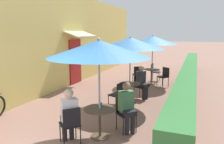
# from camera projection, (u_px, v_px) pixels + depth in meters

# --- Properties ---
(cafe_facade_wall) EXTENTS (0.98, 14.95, 4.20)m
(cafe_facade_wall) POSITION_uv_depth(u_px,v_px,m) (78.00, 39.00, 10.85)
(cafe_facade_wall) COLOR #E0CC6B
(cafe_facade_wall) RESTS_ON ground_plane
(planter_hedge) EXTENTS (0.60, 13.95, 1.01)m
(planter_hedge) POSITION_uv_depth(u_px,v_px,m) (189.00, 77.00, 9.28)
(planter_hedge) COLOR gray
(planter_hedge) RESTS_ON ground_plane
(patio_table_near) EXTENTS (0.73, 0.73, 0.70)m
(patio_table_near) POSITION_uv_depth(u_px,v_px,m) (100.00, 117.00, 5.05)
(patio_table_near) COLOR brown
(patio_table_near) RESTS_ON ground_plane
(patio_umbrella_near) EXTENTS (2.27, 2.27, 2.31)m
(patio_umbrella_near) POSITION_uv_depth(u_px,v_px,m) (99.00, 49.00, 4.77)
(patio_umbrella_near) COLOR #B7B7BC
(patio_umbrella_near) RESTS_ON ground_plane
(cafe_chair_near_left) EXTENTS (0.57, 0.57, 0.87)m
(cafe_chair_near_left) POSITION_uv_depth(u_px,v_px,m) (125.00, 110.00, 5.42)
(cafe_chair_near_left) COLOR black
(cafe_chair_near_left) RESTS_ON ground_plane
(seated_patron_near_left) EXTENTS (0.51, 0.51, 1.25)m
(seated_patron_near_left) POSITION_uv_depth(u_px,v_px,m) (127.00, 105.00, 5.29)
(seated_patron_near_left) COLOR #23232D
(seated_patron_near_left) RESTS_ON ground_plane
(cafe_chair_near_right) EXTENTS (0.57, 0.57, 0.87)m
(cafe_chair_near_right) POSITION_uv_depth(u_px,v_px,m) (71.00, 123.00, 4.68)
(cafe_chair_near_right) COLOR black
(cafe_chair_near_right) RESTS_ON ground_plane
(seated_patron_near_right) EXTENTS (0.51, 0.51, 1.25)m
(seated_patron_near_right) POSITION_uv_depth(u_px,v_px,m) (69.00, 113.00, 4.75)
(seated_patron_near_right) COLOR #23232D
(seated_patron_near_right) RESTS_ON ground_plane
(coffee_cup_near) EXTENTS (0.07, 0.07, 0.09)m
(coffee_cup_near) POSITION_uv_depth(u_px,v_px,m) (101.00, 105.00, 5.14)
(coffee_cup_near) COLOR teal
(coffee_cup_near) RESTS_ON patio_table_near
(patio_table_mid) EXTENTS (0.73, 0.73, 0.70)m
(patio_table_mid) POSITION_uv_depth(u_px,v_px,m) (130.00, 89.00, 7.52)
(patio_table_mid) COLOR brown
(patio_table_mid) RESTS_ON ground_plane
(patio_umbrella_mid) EXTENTS (2.27, 2.27, 2.31)m
(patio_umbrella_mid) POSITION_uv_depth(u_px,v_px,m) (130.00, 43.00, 7.24)
(patio_umbrella_mid) COLOR #B7B7BC
(patio_umbrella_mid) RESTS_ON ground_plane
(cafe_chair_mid_left) EXTENTS (0.51, 0.51, 0.87)m
(cafe_chair_mid_left) POSITION_uv_depth(u_px,v_px,m) (139.00, 85.00, 8.08)
(cafe_chair_mid_left) COLOR black
(cafe_chair_mid_left) RESTS_ON ground_plane
(seated_patron_mid_left) EXTENTS (0.49, 0.44, 1.25)m
(seated_patron_mid_left) POSITION_uv_depth(u_px,v_px,m) (142.00, 81.00, 7.98)
(seated_patron_mid_left) COLOR #23232D
(seated_patron_mid_left) RESTS_ON ground_plane
(cafe_chair_mid_right) EXTENTS (0.51, 0.51, 0.87)m
(cafe_chair_mid_right) POSITION_uv_depth(u_px,v_px,m) (118.00, 93.00, 6.94)
(cafe_chair_mid_right) COLOR black
(cafe_chair_mid_right) RESTS_ON ground_plane
(patio_table_far) EXTENTS (0.73, 0.73, 0.70)m
(patio_table_far) POSITION_uv_depth(u_px,v_px,m) (152.00, 74.00, 10.40)
(patio_table_far) COLOR brown
(patio_table_far) RESTS_ON ground_plane
(patio_umbrella_far) EXTENTS (2.27, 2.27, 2.31)m
(patio_umbrella_far) POSITION_uv_depth(u_px,v_px,m) (153.00, 40.00, 10.12)
(patio_umbrella_far) COLOR #B7B7BC
(patio_umbrella_far) RESTS_ON ground_plane
(cafe_chair_far_left) EXTENTS (0.43, 0.43, 0.87)m
(cafe_chair_far_left) POSITION_uv_depth(u_px,v_px,m) (154.00, 71.00, 11.05)
(cafe_chair_far_left) COLOR black
(cafe_chair_far_left) RESTS_ON ground_plane
(cafe_chair_far_right) EXTENTS (0.53, 0.53, 0.87)m
(cafe_chair_far_right) POSITION_uv_depth(u_px,v_px,m) (137.00, 74.00, 10.27)
(cafe_chair_far_right) COLOR black
(cafe_chair_far_right) RESTS_ON ground_plane
(cafe_chair_far_back) EXTENTS (0.56, 0.56, 0.87)m
(cafe_chair_far_back) POSITION_uv_depth(u_px,v_px,m) (164.00, 75.00, 9.86)
(cafe_chair_far_back) COLOR black
(cafe_chair_far_back) RESTS_ON ground_plane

